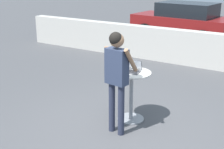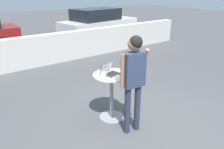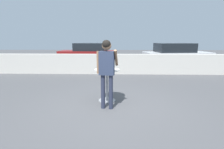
# 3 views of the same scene
# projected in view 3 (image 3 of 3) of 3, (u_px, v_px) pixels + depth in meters

# --- Properties ---
(ground_plane) EXTENTS (50.00, 50.00, 0.00)m
(ground_plane) POSITION_uv_depth(u_px,v_px,m) (111.00, 109.00, 4.62)
(ground_plane) COLOR #4C4C4F
(pavement_kerb) EXTENTS (13.18, 0.35, 1.03)m
(pavement_kerb) POSITION_uv_depth(u_px,v_px,m) (114.00, 64.00, 9.15)
(pavement_kerb) COLOR beige
(pavement_kerb) RESTS_ON ground_plane
(cafe_table) EXTENTS (0.72, 0.72, 0.95)m
(cafe_table) POSITION_uv_depth(u_px,v_px,m) (107.00, 81.00, 5.08)
(cafe_table) COLOR gray
(cafe_table) RESTS_ON ground_plane
(laptop) EXTENTS (0.35, 0.35, 0.20)m
(laptop) POSITION_uv_depth(u_px,v_px,m) (107.00, 68.00, 5.03)
(laptop) COLOR #515156
(laptop) RESTS_ON cafe_table
(coffee_mug) EXTENTS (0.12, 0.08, 0.11)m
(coffee_mug) POSITION_uv_depth(u_px,v_px,m) (99.00, 68.00, 4.96)
(coffee_mug) COLOR white
(coffee_mug) RESTS_ON cafe_table
(standing_person) EXTENTS (0.55, 0.36, 1.79)m
(standing_person) POSITION_uv_depth(u_px,v_px,m) (107.00, 66.00, 4.40)
(standing_person) COLOR #282D42
(standing_person) RESTS_ON ground_plane
(parked_car_near_street) EXTENTS (4.43, 2.31, 1.53)m
(parked_car_near_street) POSITION_uv_depth(u_px,v_px,m) (176.00, 55.00, 11.49)
(parked_car_near_street) COLOR silver
(parked_car_near_street) RESTS_ON ground_plane
(parked_car_further_down) EXTENTS (4.06, 2.05, 1.52)m
(parked_car_further_down) POSITION_uv_depth(u_px,v_px,m) (89.00, 54.00, 12.30)
(parked_car_further_down) COLOR maroon
(parked_car_further_down) RESTS_ON ground_plane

